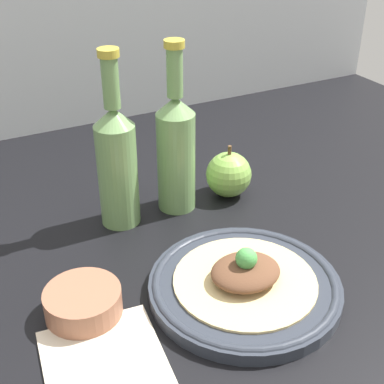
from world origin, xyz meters
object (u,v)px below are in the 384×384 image
cider_bottle_left (117,162)px  dipping_bowl (83,303)px  cider_bottle_right (176,149)px  plate (245,286)px  plated_food (245,274)px  apple (229,175)px

cider_bottle_left → dipping_bowl: size_ratio=2.87×
cider_bottle_left → cider_bottle_right: size_ratio=1.00×
plate → cider_bottle_right: cider_bottle_right is taller
plated_food → cider_bottle_right: size_ratio=0.68×
plated_food → cider_bottle_left: 27.98cm
dipping_bowl → plate: bearing=-15.6°
plate → plated_food: (0.00, 0.00, 2.01)cm
cider_bottle_right → dipping_bowl: (-23.06, -19.30, -9.30)cm
plate → apple: bearing=64.3°
plate → cider_bottle_left: size_ratio=0.92×
cider_bottle_right → apple: cider_bottle_right is taller
cider_bottle_right → apple: (10.13, -0.75, -7.13)cm
cider_bottle_left → apple: bearing=-2.1°
plated_food → apple: apple is taller
plate → cider_bottle_left: bearing=109.4°
dipping_bowl → cider_bottle_right: bearing=39.9°
cider_bottle_right → dipping_bowl: cider_bottle_right is taller
cider_bottle_left → dipping_bowl: bearing=-123.0°
apple → plate: bearing=-115.7°
plate → dipping_bowl: (-21.41, 5.98, 0.79)cm
apple → cider_bottle_right: bearing=175.8°
cider_bottle_right → dipping_bowl: size_ratio=2.87×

